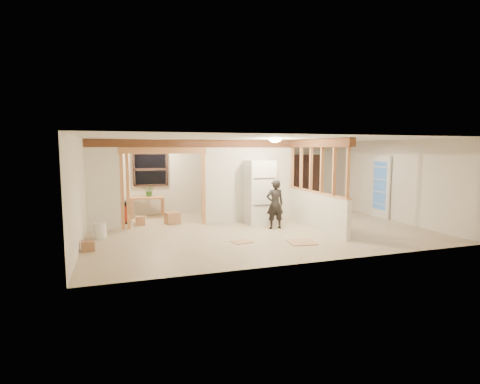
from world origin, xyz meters
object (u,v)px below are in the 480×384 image
object	(u,v)px
woman	(275,204)
bookshelf	(305,181)
refrigerator	(260,192)
work_table	(147,207)
shop_vac	(122,212)

from	to	relation	value
woman	bookshelf	size ratio (longest dim) A/B	0.69
refrigerator	work_table	size ratio (longest dim) A/B	1.77
work_table	bookshelf	distance (m)	5.90
bookshelf	shop_vac	bearing A→B (deg)	-171.48
work_table	woman	bearing A→B (deg)	-30.09
woman	shop_vac	size ratio (longest dim) A/B	2.06
woman	work_table	size ratio (longest dim) A/B	1.30
refrigerator	bookshelf	world-z (taller)	bookshelf
refrigerator	work_table	xyz separation A→B (m)	(-3.12, 2.07, -0.61)
woman	shop_vac	distance (m)	4.58
refrigerator	bookshelf	size ratio (longest dim) A/B	0.94
woman	work_table	xyz separation A→B (m)	(-3.25, 2.94, -0.35)
refrigerator	woman	bearing A→B (deg)	-81.52
woman	bookshelf	world-z (taller)	bookshelf
work_table	shop_vac	size ratio (longest dim) A/B	1.59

